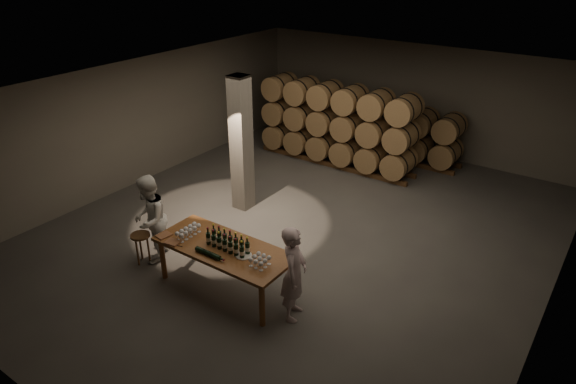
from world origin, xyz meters
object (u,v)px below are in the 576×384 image
Objects in this scene: notebook_near at (173,242)px; person_woman at (150,219)px; tasting_table at (224,251)px; stool at (141,240)px; person_man at (294,273)px; plate at (244,255)px; bottle_cluster at (228,243)px.

person_woman is (-1.01, 0.35, -0.01)m from notebook_near.
tasting_table is 1.97m from stool.
tasting_table is at bearing 72.35° from person_man.
plate is at bearing 6.73° from stool.
stool is at bearing -171.71° from bottle_cluster.
bottle_cluster reaches higher than plate.
tasting_table is 1.50× the size of person_man.
plate is (0.37, -0.01, -0.11)m from bottle_cluster.
person_man is 3.31m from person_woman.
plate is at bearing 9.39° from notebook_near.
person_man reaches higher than notebook_near.
person_man is at bearing 6.62° from stool.
stool is (-1.09, 0.13, -0.39)m from notebook_near.
notebook_near is 1.16m from stool.
tasting_table is 10.05× the size of notebook_near.
tasting_table is 1.85m from person_woman.
bottle_cluster is 1.36× the size of stool.
bottle_cluster is at bearing 8.29° from stool.
person_man is (0.98, 0.11, -0.04)m from plate.
bottle_cluster is at bearing 73.22° from person_man.
plate is 0.16× the size of person_woman.
plate is 1.11× the size of notebook_near.
bottle_cluster is at bearing 59.61° from person_woman.
person_woman is (0.08, 0.22, 0.38)m from stool.
bottle_cluster is 1.05m from notebook_near.
person_woman is at bearing 153.00° from notebook_near.
bottle_cluster is at bearing 16.20° from notebook_near.
plate is 0.17× the size of person_man.
person_woman reaches higher than notebook_near.
plate is 1.39m from notebook_near.
person_woman is (-1.96, -0.08, -0.12)m from bottle_cluster.
person_man is (3.39, 0.39, 0.35)m from stool.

